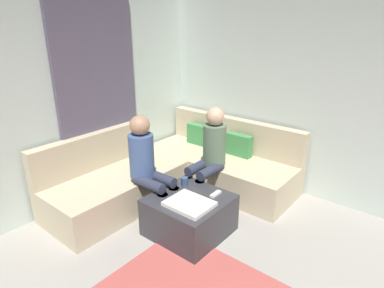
% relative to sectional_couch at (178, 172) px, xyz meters
% --- Properties ---
extents(curtain_panel, '(0.06, 1.10, 2.50)m').
position_rel_sectional_couch_xyz_m(curtain_panel, '(-0.76, -0.58, 0.97)').
color(curtain_panel, '#595166').
rests_on(curtain_panel, ground_plane).
extents(sectional_couch, '(2.10, 2.55, 0.87)m').
position_rel_sectional_couch_xyz_m(sectional_couch, '(0.00, 0.00, 0.00)').
color(sectional_couch, '#C6B593').
rests_on(sectional_couch, ground_plane).
extents(ottoman, '(0.76, 0.76, 0.42)m').
position_rel_sectional_couch_xyz_m(ottoman, '(0.71, -0.61, -0.07)').
color(ottoman, '#333338').
rests_on(ottoman, ground_plane).
extents(folded_blanket, '(0.44, 0.36, 0.04)m').
position_rel_sectional_couch_xyz_m(folded_blanket, '(0.81, -0.73, 0.16)').
color(folded_blanket, white).
rests_on(folded_blanket, ottoman).
extents(coffee_mug, '(0.08, 0.08, 0.10)m').
position_rel_sectional_couch_xyz_m(coffee_mug, '(0.49, -0.43, 0.19)').
color(coffee_mug, '#334C72').
rests_on(coffee_mug, ottoman).
extents(game_remote, '(0.05, 0.15, 0.02)m').
position_rel_sectional_couch_xyz_m(game_remote, '(0.89, -0.39, 0.15)').
color(game_remote, white).
rests_on(game_remote, ottoman).
extents(person_on_couch_back, '(0.30, 0.60, 1.20)m').
position_rel_sectional_couch_xyz_m(person_on_couch_back, '(0.48, 0.06, 0.38)').
color(person_on_couch_back, '#2D3347').
rests_on(person_on_couch_back, ground_plane).
extents(person_on_couch_side, '(0.60, 0.30, 1.20)m').
position_rel_sectional_couch_xyz_m(person_on_couch_side, '(0.15, -0.65, 0.38)').
color(person_on_couch_side, '#2D3347').
rests_on(person_on_couch_side, ground_plane).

